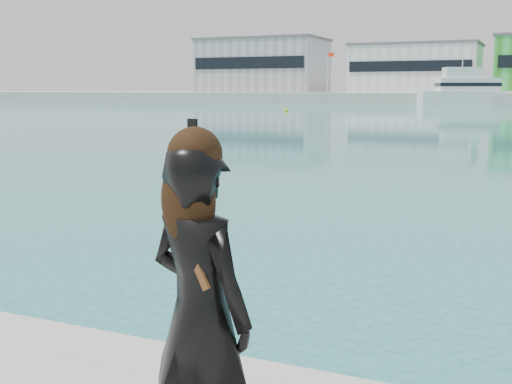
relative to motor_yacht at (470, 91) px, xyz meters
The scene contains 6 objects.
warehouse_grey_left 48.54m from the motor_yacht, 159.51° to the left, with size 26.52×16.36×11.50m.
warehouse_white 21.29m from the motor_yacht, 125.82° to the left, with size 24.48×15.35×9.50m.
flagpole_left 30.08m from the motor_yacht, 160.58° to the left, with size 1.28×0.16×8.00m.
motor_yacht is the anchor object (origin of this frame).
buoy_far 43.54m from the motor_yacht, 113.98° to the right, with size 0.50×0.50×0.50m, color yellow.
woman 111.98m from the motor_yacht, 84.99° to the right, with size 0.73×0.58×1.86m.
Camera 1 is at (1.48, -3.18, 2.82)m, focal length 45.00 mm.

